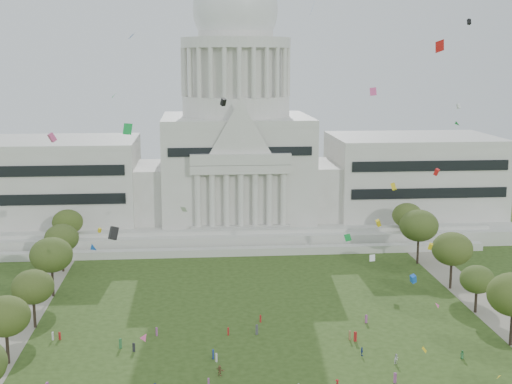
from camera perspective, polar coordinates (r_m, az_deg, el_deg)
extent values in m
cube|color=beige|center=(221.42, -1.57, -2.25)|extent=(160.00, 60.00, 4.00)
cube|color=beige|center=(189.73, -0.97, -4.77)|extent=(130.00, 3.00, 2.00)
cube|color=beige|center=(197.06, -1.14, -3.73)|extent=(140.00, 3.00, 5.00)
cube|color=beige|center=(221.60, -15.92, 0.78)|extent=(50.00, 34.00, 22.00)
cube|color=beige|center=(227.81, 12.37, 1.20)|extent=(50.00, 34.00, 22.00)
cube|color=beige|center=(216.56, -8.69, 0.04)|extent=(12.00, 26.00, 16.00)
cube|color=beige|center=(219.70, 5.51, 0.27)|extent=(12.00, 26.00, 16.00)
cube|color=beige|center=(217.41, -1.58, 1.81)|extent=(44.00, 38.00, 28.00)
cube|color=beige|center=(197.19, -1.24, 1.83)|extent=(28.00, 3.00, 2.40)
cube|color=black|center=(204.66, -16.84, 0.51)|extent=(46.00, 0.40, 11.00)
cube|color=black|center=(211.36, 13.77, 0.97)|extent=(46.00, 0.40, 11.00)
cylinder|color=beige|center=(215.27, -1.61, 6.91)|extent=(32.00, 32.00, 6.00)
cylinder|color=beige|center=(214.85, -1.62, 9.58)|extent=(28.00, 28.00, 14.00)
cylinder|color=beige|center=(214.85, -1.63, 11.84)|extent=(32.40, 32.40, 3.00)
cylinder|color=beige|center=(215.03, -1.64, 13.31)|extent=(22.00, 22.00, 8.00)
ellipsoid|color=silver|center=(215.25, -1.65, 14.37)|extent=(25.00, 25.00, 26.20)
cube|color=gray|center=(144.62, -19.11, -10.80)|extent=(8.00, 160.00, 0.04)
cube|color=gray|center=(152.81, 19.03, -9.63)|extent=(8.00, 160.00, 0.04)
cylinder|color=black|center=(131.50, -19.26, -11.73)|extent=(0.56, 0.56, 5.47)
ellipsoid|color=#394A19|center=(129.46, -19.42, -9.36)|extent=(8.42, 8.42, 6.89)
cylinder|color=black|center=(139.54, 19.75, -10.29)|extent=(0.56, 0.56, 6.20)
cylinder|color=black|center=(146.38, -17.30, -9.34)|extent=(0.56, 0.56, 5.27)
ellipsoid|color=#37471A|center=(144.61, -17.42, -7.25)|extent=(8.12, 8.12, 6.65)
cylinder|color=black|center=(154.56, 17.17, -8.40)|extent=(0.56, 0.56, 4.56)
ellipsoid|color=#374E1D|center=(153.09, 17.27, -6.69)|extent=(7.01, 7.01, 5.74)
cylinder|color=black|center=(163.42, -15.95, -7.02)|extent=(0.56, 0.56, 6.03)
ellipsoid|color=#34481A|center=(161.63, -16.06, -4.85)|extent=(9.29, 9.29, 7.60)
cylinder|color=black|center=(168.23, 15.32, -6.49)|extent=(0.56, 0.56, 5.97)
ellipsoid|color=#3B4B1B|center=(166.51, 15.42, -4.40)|extent=(9.19, 9.19, 7.52)
cylinder|color=black|center=(181.21, -15.20, -5.34)|extent=(0.56, 0.56, 5.41)
ellipsoid|color=#35461B|center=(179.75, -15.29, -3.58)|extent=(8.33, 8.33, 6.81)
cylinder|color=black|center=(186.03, 12.82, -4.66)|extent=(0.56, 0.56, 6.37)
ellipsoid|color=#36491B|center=(184.39, 12.90, -2.63)|extent=(9.82, 9.82, 8.03)
cylinder|color=black|center=(198.74, -14.76, -3.92)|extent=(0.56, 0.56, 5.32)
ellipsoid|color=#354915|center=(197.42, -14.84, -2.33)|extent=(8.19, 8.19, 6.70)
cylinder|color=black|center=(203.41, 11.95, -3.44)|extent=(0.56, 0.56, 5.47)
ellipsoid|color=#3D4E1C|center=(202.10, 12.01, -1.84)|extent=(8.42, 8.42, 6.89)
imported|color=#33723F|center=(131.94, 16.17, -12.39)|extent=(0.91, 0.83, 1.56)
imported|color=silver|center=(127.31, 11.17, -12.96)|extent=(1.02, 1.00, 1.82)
imported|color=#B21E1E|center=(117.26, 6.51, -15.03)|extent=(0.62, 1.08, 1.62)
imported|color=olive|center=(121.01, -2.92, -14.07)|extent=(1.72, 1.58, 1.81)
imported|color=navy|center=(129.53, 8.47, -12.50)|extent=(0.63, 0.99, 1.59)
cube|color=#994C8C|center=(144.40, 8.81, -10.01)|extent=(0.49, 0.36, 1.67)
cube|color=#33723F|center=(133.35, -10.80, -11.83)|extent=(0.50, 0.57, 1.84)
cube|color=#994C8C|center=(137.91, -7.96, -11.00)|extent=(0.43, 0.51, 1.64)
cube|color=#B21E1E|center=(139.78, -15.43, -11.04)|extent=(0.45, 0.44, 1.46)
cube|color=#994C8C|center=(116.82, -3.82, -15.05)|extent=(0.30, 0.47, 1.74)
cube|color=#B21E1E|center=(135.34, 7.95, -11.38)|extent=(0.57, 0.56, 1.86)
cube|color=olive|center=(135.92, 7.51, -11.30)|extent=(0.34, 0.49, 1.74)
cube|color=#994C8C|center=(120.54, 11.06, -14.39)|extent=(0.54, 0.46, 1.73)
cube|color=#B21E1E|center=(137.04, -2.23, -11.08)|extent=(0.34, 0.45, 1.52)
cube|color=navy|center=(127.21, -3.45, -12.82)|extent=(0.29, 0.45, 1.69)
cube|color=#4C4C51|center=(137.14, 0.06, -10.96)|extent=(0.53, 0.60, 1.93)
cube|color=#B21E1E|center=(143.24, 0.36, -10.10)|extent=(0.32, 0.43, 1.45)
cube|color=silver|center=(126.07, -3.20, -13.09)|extent=(0.41, 0.47, 1.52)
cube|color=#26262B|center=(131.63, -9.75, -12.15)|extent=(0.50, 0.43, 1.61)
cube|color=silver|center=(139.92, -15.95, -11.02)|extent=(0.31, 0.44, 1.55)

